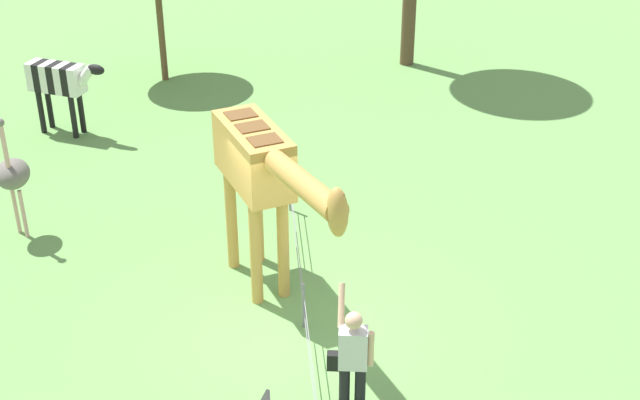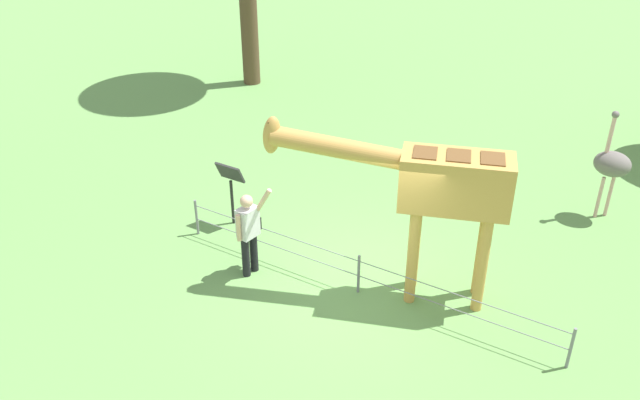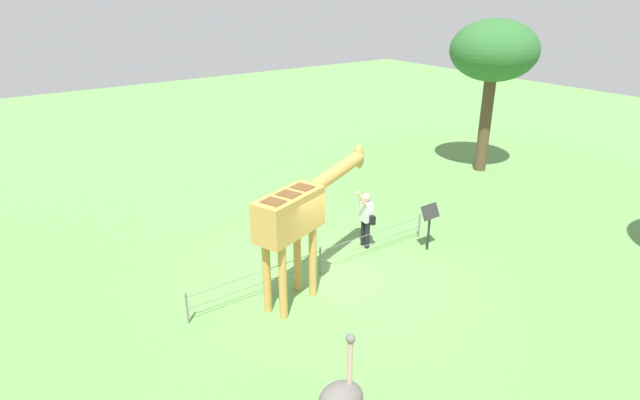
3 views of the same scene
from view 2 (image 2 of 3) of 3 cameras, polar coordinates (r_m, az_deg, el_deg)
name	(u,v)px [view 2 (image 2 of 3)]	position (r m, az deg, el deg)	size (l,w,h in m)	color
ground_plane	(363,286)	(11.93, 3.57, -7.19)	(60.00, 60.00, 0.00)	#60934C
giraffe	(432,187)	(10.72, 9.35, 1.12)	(3.85, 1.75, 3.06)	#C69347
visitor	(249,230)	(11.77, -5.94, -2.46)	(0.59, 0.59, 1.77)	black
ostrich	(612,164)	(14.36, 23.15, 2.77)	(0.70, 0.56, 2.25)	#CC9E93
info_sign	(231,181)	(13.20, -7.45, 1.58)	(0.56, 0.21, 1.32)	black
wire_fence	(359,273)	(11.56, 3.24, -6.05)	(7.05, 0.05, 0.75)	slate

